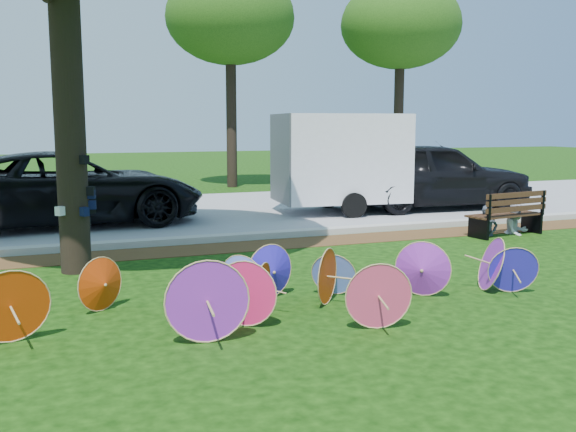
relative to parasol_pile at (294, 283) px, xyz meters
The scene contains 12 objects.
ground 0.51m from the parasol_pile, 82.23° to the right, with size 90.00×90.00×0.00m, color black.
mulch_strip 4.15m from the parasol_pile, 89.32° to the left, with size 90.00×1.00×0.01m, color #472D16.
curb 4.85m from the parasol_pile, 89.42° to the left, with size 90.00×0.30×0.12m, color #B7B5AD.
street 9.00m from the parasol_pile, 89.69° to the left, with size 90.00×8.00×0.01m, color gray.
parasol_pile is the anchor object (origin of this frame).
black_van 8.18m from the parasol_pile, 105.63° to the left, with size 2.67×5.79×1.61m, color black.
dark_pickup 10.08m from the parasol_pile, 47.90° to the left, with size 2.08×5.17×1.76m, color black.
cargo_trailer 8.77m from the parasol_pile, 61.15° to the left, with size 3.06×1.94×2.74m, color white.
park_bench 6.81m from the parasol_pile, 30.85° to the left, with size 1.67×0.64×0.87m, color black, non-canonical shape.
person_left 6.54m from the parasol_pile, 32.80° to the left, with size 0.42×0.28×1.16m, color #383F4D.
person_right 7.14m from the parasol_pile, 29.75° to the left, with size 0.59×0.46×1.21m, color silver.
bg_trees 15.28m from the parasol_pile, 80.33° to the left, with size 20.19×6.46×7.40m.
Camera 1 is at (-2.67, -6.42, 2.19)m, focal length 40.00 mm.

